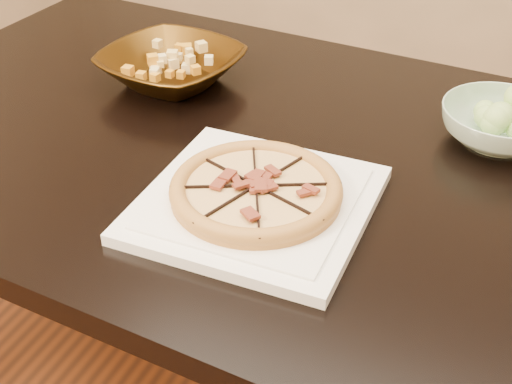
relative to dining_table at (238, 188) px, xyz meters
The scene contains 7 objects.
dining_table is the anchor object (origin of this frame).
plate 0.23m from the dining_table, 57.10° to the right, with size 0.32×0.32×0.02m.
pizza 0.25m from the dining_table, 57.10° to the right, with size 0.25×0.25×0.03m.
bronze_bowl 0.28m from the dining_table, 145.51° to the left, with size 0.25×0.25×0.06m, color #422A0C.
mixed_dish 0.30m from the dining_table, 145.83° to the left, with size 0.12×0.12×0.03m.
salad_bowl 0.45m from the dining_table, 22.57° to the left, with size 0.19×0.19×0.06m, color #A7C4AD.
salad 0.47m from the dining_table, 22.50° to the left, with size 0.08×0.11×0.04m.
Camera 1 is at (0.26, -0.91, 1.35)m, focal length 50.00 mm.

